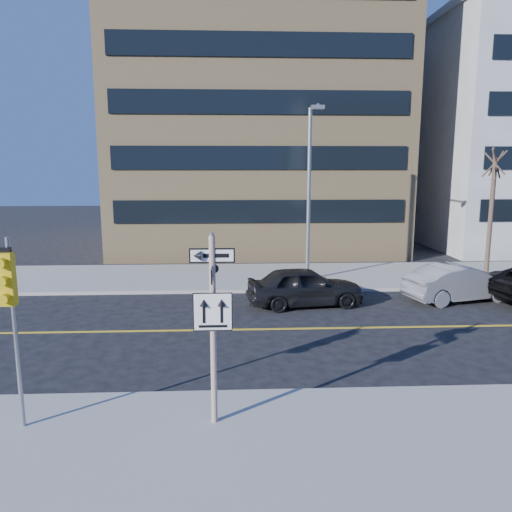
{
  "coord_description": "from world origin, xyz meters",
  "views": [
    {
      "loc": [
        0.42,
        -12.39,
        5.51
      ],
      "look_at": [
        1.19,
        4.0,
        2.56
      ],
      "focal_mm": 35.0,
      "sensor_mm": 36.0,
      "label": 1
    }
  ],
  "objects_px": {
    "traffic_signal": "(8,295)",
    "street_tree_west": "(495,166)",
    "streetlight_a": "(310,183)",
    "sign_pole": "(213,319)",
    "parked_car_a": "(305,286)",
    "parked_car_b": "(460,283)"
  },
  "relations": [
    {
      "from": "sign_pole",
      "to": "parked_car_b",
      "type": "xyz_separation_m",
      "value": [
        9.84,
        9.86,
        -1.67
      ]
    },
    {
      "from": "traffic_signal",
      "to": "parked_car_a",
      "type": "height_order",
      "value": "traffic_signal"
    },
    {
      "from": "traffic_signal",
      "to": "street_tree_west",
      "type": "bearing_deg",
      "value": 39.39
    },
    {
      "from": "sign_pole",
      "to": "street_tree_west",
      "type": "height_order",
      "value": "street_tree_west"
    },
    {
      "from": "streetlight_a",
      "to": "street_tree_west",
      "type": "xyz_separation_m",
      "value": [
        9.0,
        0.54,
        0.77
      ]
    },
    {
      "from": "streetlight_a",
      "to": "street_tree_west",
      "type": "bearing_deg",
      "value": 3.45
    },
    {
      "from": "sign_pole",
      "to": "parked_car_a",
      "type": "height_order",
      "value": "sign_pole"
    },
    {
      "from": "sign_pole",
      "to": "traffic_signal",
      "type": "bearing_deg",
      "value": -177.89
    },
    {
      "from": "traffic_signal",
      "to": "streetlight_a",
      "type": "relative_size",
      "value": 0.5
    },
    {
      "from": "sign_pole",
      "to": "street_tree_west",
      "type": "xyz_separation_m",
      "value": [
        13.0,
        13.81,
        3.09
      ]
    },
    {
      "from": "sign_pole",
      "to": "streetlight_a",
      "type": "relative_size",
      "value": 0.51
    },
    {
      "from": "parked_car_b",
      "to": "street_tree_west",
      "type": "bearing_deg",
      "value": -52.84
    },
    {
      "from": "sign_pole",
      "to": "parked_car_a",
      "type": "distance_m",
      "value": 10.13
    },
    {
      "from": "parked_car_a",
      "to": "parked_car_b",
      "type": "relative_size",
      "value": 0.99
    },
    {
      "from": "parked_car_a",
      "to": "streetlight_a",
      "type": "bearing_deg",
      "value": -18.3
    },
    {
      "from": "sign_pole",
      "to": "parked_car_b",
      "type": "relative_size",
      "value": 0.87
    },
    {
      "from": "parked_car_a",
      "to": "streetlight_a",
      "type": "xyz_separation_m",
      "value": [
        0.72,
        3.83,
        3.97
      ]
    },
    {
      "from": "traffic_signal",
      "to": "parked_car_a",
      "type": "bearing_deg",
      "value": 52.77
    },
    {
      "from": "sign_pole",
      "to": "parked_car_b",
      "type": "bearing_deg",
      "value": 45.08
    },
    {
      "from": "streetlight_a",
      "to": "traffic_signal",
      "type": "bearing_deg",
      "value": -120.8
    },
    {
      "from": "streetlight_a",
      "to": "parked_car_b",
      "type": "bearing_deg",
      "value": -30.26
    },
    {
      "from": "sign_pole",
      "to": "traffic_signal",
      "type": "height_order",
      "value": "sign_pole"
    }
  ]
}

